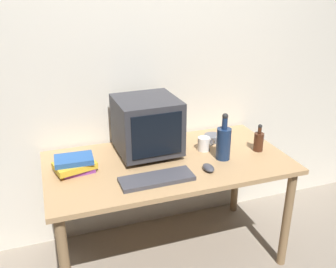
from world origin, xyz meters
TOP-DOWN VIEW (x-y plane):
  - ground_plane at (0.00, 0.00)m, footprint 6.00×6.00m
  - back_wall at (0.00, 0.45)m, footprint 4.00×0.08m
  - desk at (0.00, 0.00)m, footprint 1.51×0.79m
  - crt_monitor at (-0.09, 0.14)m, footprint 0.39×0.40m
  - keyboard at (-0.14, -0.22)m, footprint 0.42×0.16m
  - computer_mouse at (0.18, -0.20)m, footprint 0.06×0.10m
  - bottle_tall at (0.34, -0.09)m, footprint 0.09×0.09m
  - bottle_short at (0.61, -0.06)m, footprint 0.06×0.06m
  - book_stack at (-0.56, 0.04)m, footprint 0.26×0.21m
  - mug at (0.28, 0.07)m, footprint 0.12×0.08m
  - cd_spindle at (0.40, 0.19)m, footprint 0.12×0.12m

SIDE VIEW (x-z plane):
  - ground_plane at x=0.00m, z-range 0.00..0.00m
  - desk at x=0.00m, z-range 0.28..1.01m
  - keyboard at x=-0.14m, z-range 0.73..0.75m
  - computer_mouse at x=0.18m, z-range 0.73..0.77m
  - cd_spindle at x=0.40m, z-range 0.73..0.78m
  - mug at x=0.28m, z-range 0.73..0.82m
  - book_stack at x=-0.56m, z-range 0.73..0.82m
  - bottle_short at x=0.61m, z-range 0.71..0.89m
  - bottle_tall at x=0.34m, z-range 0.69..0.99m
  - crt_monitor at x=-0.09m, z-range 0.74..1.11m
  - back_wall at x=0.00m, z-range 0.00..2.50m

